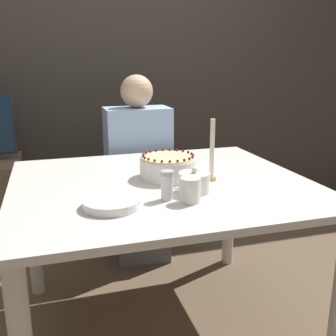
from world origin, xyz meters
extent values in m
plane|color=brown|center=(0.00, 0.00, 0.00)|extent=(12.00, 12.00, 0.00)
cube|color=#38332D|center=(0.00, 1.40, 1.30)|extent=(8.00, 0.05, 2.60)
cube|color=beige|center=(0.00, 0.00, 0.74)|extent=(1.30, 1.13, 0.03)
cylinder|color=beige|center=(-0.59, 0.51, 0.36)|extent=(0.07, 0.07, 0.73)
cylinder|color=beige|center=(0.59, 0.51, 0.36)|extent=(0.07, 0.07, 0.73)
cylinder|color=white|center=(0.05, 0.05, 0.80)|extent=(0.26, 0.26, 0.09)
cylinder|color=beige|center=(0.05, 0.05, 0.85)|extent=(0.25, 0.25, 0.01)
sphere|color=maroon|center=(0.16, 0.05, 0.86)|extent=(0.01, 0.01, 0.01)
sphere|color=maroon|center=(0.15, 0.08, 0.86)|extent=(0.01, 0.01, 0.01)
sphere|color=maroon|center=(0.14, 0.11, 0.86)|extent=(0.01, 0.01, 0.01)
sphere|color=maroon|center=(0.12, 0.13, 0.86)|extent=(0.01, 0.01, 0.01)
sphere|color=maroon|center=(0.09, 0.15, 0.86)|extent=(0.01, 0.01, 0.01)
sphere|color=maroon|center=(0.05, 0.16, 0.86)|extent=(0.01, 0.01, 0.01)
sphere|color=maroon|center=(0.02, 0.16, 0.86)|extent=(0.01, 0.01, 0.01)
sphere|color=maroon|center=(-0.01, 0.14, 0.86)|extent=(0.01, 0.01, 0.01)
sphere|color=maroon|center=(-0.04, 0.12, 0.86)|extent=(0.01, 0.01, 0.01)
sphere|color=maroon|center=(-0.06, 0.09, 0.86)|extent=(0.01, 0.01, 0.01)
sphere|color=maroon|center=(-0.07, 0.06, 0.86)|extent=(0.01, 0.01, 0.01)
sphere|color=maroon|center=(-0.07, 0.03, 0.86)|extent=(0.01, 0.01, 0.01)
sphere|color=maroon|center=(-0.06, 0.00, 0.86)|extent=(0.01, 0.01, 0.01)
sphere|color=maroon|center=(-0.04, -0.03, 0.86)|extent=(0.01, 0.01, 0.01)
sphere|color=maroon|center=(-0.01, -0.05, 0.86)|extent=(0.01, 0.01, 0.01)
sphere|color=maroon|center=(0.02, -0.07, 0.86)|extent=(0.01, 0.01, 0.01)
sphere|color=maroon|center=(0.05, -0.07, 0.86)|extent=(0.01, 0.01, 0.01)
sphere|color=maroon|center=(0.09, -0.06, 0.86)|extent=(0.01, 0.01, 0.01)
sphere|color=maroon|center=(0.12, -0.04, 0.86)|extent=(0.01, 0.01, 0.01)
sphere|color=maroon|center=(0.14, -0.02, 0.86)|extent=(0.01, 0.01, 0.01)
sphere|color=maroon|center=(0.15, 0.01, 0.86)|extent=(0.01, 0.01, 0.01)
cylinder|color=silver|center=(0.09, -0.18, 0.79)|extent=(0.13, 0.13, 0.07)
cylinder|color=silver|center=(0.09, -0.18, 0.83)|extent=(0.13, 0.13, 0.01)
sphere|color=silver|center=(0.09, -0.18, 0.85)|extent=(0.02, 0.02, 0.02)
cylinder|color=white|center=(-0.04, -0.24, 0.81)|extent=(0.05, 0.05, 0.10)
cylinder|color=silver|center=(-0.04, -0.24, 0.86)|extent=(0.05, 0.05, 0.02)
cylinder|color=silver|center=(-0.26, -0.26, 0.76)|extent=(0.21, 0.21, 0.01)
cylinder|color=silver|center=(-0.26, -0.26, 0.77)|extent=(0.21, 0.21, 0.01)
cylinder|color=silver|center=(-0.26, -0.26, 0.78)|extent=(0.21, 0.21, 0.01)
cylinder|color=silver|center=(-0.26, -0.26, 0.79)|extent=(0.21, 0.21, 0.01)
cylinder|color=tan|center=(0.22, -0.05, 0.77)|extent=(0.05, 0.05, 0.02)
cylinder|color=silver|center=(0.22, -0.05, 0.90)|extent=(0.02, 0.02, 0.26)
cylinder|color=white|center=(0.03, -0.29, 0.81)|extent=(0.08, 0.08, 0.10)
cube|color=#595960|center=(0.06, 0.77, 0.23)|extent=(0.34, 0.34, 0.45)
cube|color=#99B7E0|center=(0.06, 0.77, 0.72)|extent=(0.40, 0.24, 0.55)
sphere|color=#D8AD8C|center=(0.06, 0.77, 1.10)|extent=(0.20, 0.20, 0.20)
camera|label=1|loc=(-0.46, -1.61, 1.28)|focal=42.00mm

